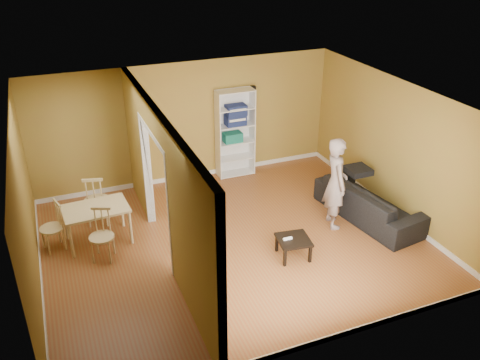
{
  "coord_description": "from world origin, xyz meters",
  "views": [
    {
      "loc": [
        -2.71,
        -7.09,
        5.08
      ],
      "look_at": [
        0.2,
        0.2,
        1.1
      ],
      "focal_mm": 38.0,
      "sensor_mm": 36.0,
      "label": 1
    }
  ],
  "objects_px": {
    "person": "(336,176)",
    "chair_near": "(101,236)",
    "chair_far": "(97,199)",
    "bookshelf": "(234,133)",
    "chair_left": "(51,227)",
    "coffee_table": "(294,241)",
    "dining_table": "(96,212)",
    "sofa": "(370,198)"
  },
  "relations": [
    {
      "from": "person",
      "to": "chair_left",
      "type": "distance_m",
      "value": 5.06
    },
    {
      "from": "bookshelf",
      "to": "coffee_table",
      "type": "xyz_separation_m",
      "value": [
        -0.25,
        -3.4,
        -0.68
      ]
    },
    {
      "from": "chair_far",
      "to": "coffee_table",
      "type": "bearing_deg",
      "value": 154.85
    },
    {
      "from": "person",
      "to": "chair_far",
      "type": "relative_size",
      "value": 2.0
    },
    {
      "from": "sofa",
      "to": "coffee_table",
      "type": "distance_m",
      "value": 2.03
    },
    {
      "from": "coffee_table",
      "to": "chair_left",
      "type": "distance_m",
      "value": 4.13
    },
    {
      "from": "person",
      "to": "chair_far",
      "type": "height_order",
      "value": "person"
    },
    {
      "from": "person",
      "to": "chair_near",
      "type": "relative_size",
      "value": 2.24
    },
    {
      "from": "sofa",
      "to": "chair_near",
      "type": "height_order",
      "value": "chair_near"
    },
    {
      "from": "bookshelf",
      "to": "chair_near",
      "type": "distance_m",
      "value": 4.0
    },
    {
      "from": "chair_left",
      "to": "person",
      "type": "bearing_deg",
      "value": 62.88
    },
    {
      "from": "person",
      "to": "bookshelf",
      "type": "distance_m",
      "value": 2.89
    },
    {
      "from": "dining_table",
      "to": "chair_near",
      "type": "distance_m",
      "value": 0.59
    },
    {
      "from": "person",
      "to": "chair_left",
      "type": "height_order",
      "value": "person"
    },
    {
      "from": "person",
      "to": "bookshelf",
      "type": "relative_size",
      "value": 1.04
    },
    {
      "from": "bookshelf",
      "to": "chair_near",
      "type": "bearing_deg",
      "value": -145.09
    },
    {
      "from": "dining_table",
      "to": "chair_left",
      "type": "height_order",
      "value": "chair_left"
    },
    {
      "from": "coffee_table",
      "to": "bookshelf",
      "type": "bearing_deg",
      "value": 85.74
    },
    {
      "from": "sofa",
      "to": "bookshelf",
      "type": "bearing_deg",
      "value": 22.52
    },
    {
      "from": "sofa",
      "to": "chair_far",
      "type": "height_order",
      "value": "chair_far"
    },
    {
      "from": "coffee_table",
      "to": "chair_near",
      "type": "relative_size",
      "value": 0.58
    },
    {
      "from": "coffee_table",
      "to": "dining_table",
      "type": "bearing_deg",
      "value": 150.42
    },
    {
      "from": "person",
      "to": "chair_left",
      "type": "bearing_deg",
      "value": 90.18
    },
    {
      "from": "person",
      "to": "coffee_table",
      "type": "distance_m",
      "value": 1.52
    },
    {
      "from": "person",
      "to": "chair_far",
      "type": "bearing_deg",
      "value": 80.01
    },
    {
      "from": "coffee_table",
      "to": "chair_far",
      "type": "relative_size",
      "value": 0.52
    },
    {
      "from": "sofa",
      "to": "chair_far",
      "type": "bearing_deg",
      "value": 61.76
    },
    {
      "from": "bookshelf",
      "to": "chair_near",
      "type": "height_order",
      "value": "bookshelf"
    },
    {
      "from": "chair_left",
      "to": "sofa",
      "type": "bearing_deg",
      "value": 64.1
    },
    {
      "from": "sofa",
      "to": "person",
      "type": "bearing_deg",
      "value": 78.32
    },
    {
      "from": "coffee_table",
      "to": "dining_table",
      "type": "relative_size",
      "value": 0.48
    },
    {
      "from": "coffee_table",
      "to": "dining_table",
      "type": "xyz_separation_m",
      "value": [
        -2.99,
        1.7,
        0.31
      ]
    },
    {
      "from": "chair_near",
      "to": "sofa",
      "type": "bearing_deg",
      "value": 16.36
    },
    {
      "from": "coffee_table",
      "to": "chair_left",
      "type": "bearing_deg",
      "value": 155.09
    },
    {
      "from": "person",
      "to": "bookshelf",
      "type": "height_order",
      "value": "person"
    },
    {
      "from": "sofa",
      "to": "dining_table",
      "type": "xyz_separation_m",
      "value": [
        -4.92,
        1.08,
        0.18
      ]
    },
    {
      "from": "chair_far",
      "to": "bookshelf",
      "type": "bearing_deg",
      "value": -147.72
    },
    {
      "from": "coffee_table",
      "to": "sofa",
      "type": "bearing_deg",
      "value": 17.7
    },
    {
      "from": "sofa",
      "to": "chair_far",
      "type": "distance_m",
      "value": 5.13
    },
    {
      "from": "sofa",
      "to": "chair_left",
      "type": "xyz_separation_m",
      "value": [
        -5.67,
        1.13,
        0.01
      ]
    },
    {
      "from": "chair_left",
      "to": "coffee_table",
      "type": "bearing_deg",
      "value": 50.41
    },
    {
      "from": "bookshelf",
      "to": "coffee_table",
      "type": "height_order",
      "value": "bookshelf"
    }
  ]
}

